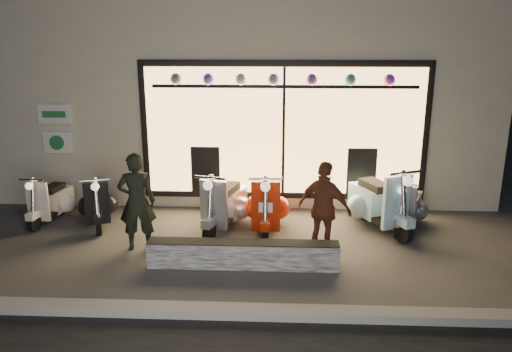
{
  "coord_description": "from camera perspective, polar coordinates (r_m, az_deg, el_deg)",
  "views": [
    {
      "loc": [
        0.71,
        -7.37,
        3.29
      ],
      "look_at": [
        0.34,
        0.6,
        1.05
      ],
      "focal_mm": 35.0,
      "sensor_mm": 36.0,
      "label": 1
    }
  ],
  "objects": [
    {
      "name": "ground",
      "position": [
        8.11,
        -2.63,
        -8.29
      ],
      "size": [
        40.0,
        40.0,
        0.0
      ],
      "primitive_type": "plane",
      "color": "#383533",
      "rests_on": "ground"
    },
    {
      "name": "kerb",
      "position": [
        6.31,
        -4.34,
        -15.17
      ],
      "size": [
        40.0,
        0.25,
        0.12
      ],
      "primitive_type": "cube",
      "color": "slate",
      "rests_on": "ground"
    },
    {
      "name": "shop_building",
      "position": [
        12.43,
        -0.61,
        10.2
      ],
      "size": [
        10.2,
        6.23,
        4.2
      ],
      "color": "beige",
      "rests_on": "ground"
    },
    {
      "name": "graffiti_barrier",
      "position": [
        7.42,
        -1.48,
        -8.95
      ],
      "size": [
        2.8,
        0.28,
        0.4
      ],
      "primitive_type": "cube",
      "color": "black",
      "rests_on": "ground"
    },
    {
      "name": "scooter_silver",
      "position": [
        8.9,
        -3.42,
        -3.14
      ],
      "size": [
        0.74,
        1.48,
        1.06
      ],
      "rotation": [
        0.0,
        0.0,
        -0.27
      ],
      "color": "black",
      "rests_on": "ground"
    },
    {
      "name": "scooter_red",
      "position": [
        8.82,
        1.22,
        -3.26
      ],
      "size": [
        0.48,
        1.49,
        1.07
      ],
      "rotation": [
        0.0,
        0.0,
        -0.0
      ],
      "color": "black",
      "rests_on": "ground"
    },
    {
      "name": "scooter_black",
      "position": [
        9.55,
        -17.68,
        -2.85
      ],
      "size": [
        0.71,
        1.3,
        0.94
      ],
      "rotation": [
        0.0,
        0.0,
        0.35
      ],
      "color": "black",
      "rests_on": "ground"
    },
    {
      "name": "scooter_cream",
      "position": [
        10.0,
        -22.18,
        -2.57
      ],
      "size": [
        0.48,
        1.25,
        0.89
      ],
      "rotation": [
        0.0,
        0.0,
        -0.11
      ],
      "color": "black",
      "rests_on": "ground"
    },
    {
      "name": "scooter_blue",
      "position": [
        9.14,
        13.53,
        -2.81
      ],
      "size": [
        0.92,
        1.58,
        1.15
      ],
      "rotation": [
        0.0,
        0.0,
        0.4
      ],
      "color": "black",
      "rests_on": "ground"
    },
    {
      "name": "scooter_grey",
      "position": [
        9.3,
        16.87,
        -3.32
      ],
      "size": [
        0.75,
        1.27,
        0.92
      ],
      "rotation": [
        0.0,
        0.0,
        -0.4
      ],
      "color": "black",
      "rests_on": "ground"
    },
    {
      "name": "man",
      "position": [
        8.03,
        -13.45,
        -2.88
      ],
      "size": [
        0.63,
        0.46,
        1.59
      ],
      "primitive_type": "imported",
      "rotation": [
        0.0,
        0.0,
        3.3
      ],
      "color": "black",
      "rests_on": "ground"
    },
    {
      "name": "woman",
      "position": [
        7.72,
        7.84,
        -3.74
      ],
      "size": [
        0.93,
        0.75,
        1.49
      ],
      "primitive_type": "imported",
      "rotation": [
        0.0,
        0.0,
        2.61
      ],
      "color": "brown",
      "rests_on": "ground"
    }
  ]
}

